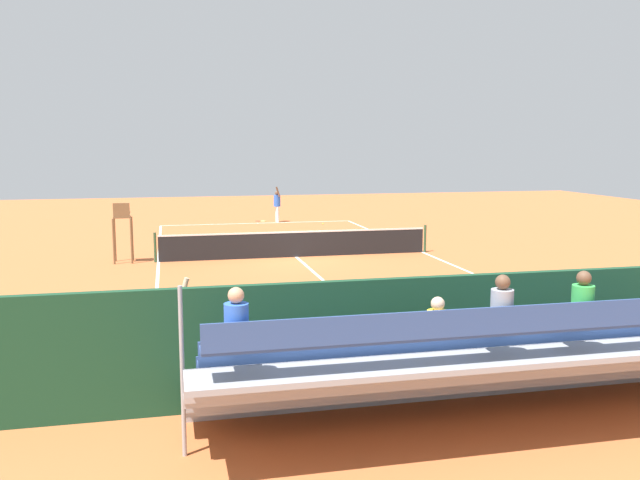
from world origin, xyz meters
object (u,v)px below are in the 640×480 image
at_px(tennis_player, 277,203).
at_px(tennis_net, 296,244).
at_px(line_judge, 186,333).
at_px(equipment_bag, 489,364).
at_px(bleacher_stand, 483,363).
at_px(tennis_racket, 262,221).
at_px(tennis_ball_near, 323,224).
at_px(umpire_chair, 122,226).
at_px(courtside_bench, 573,336).

bearing_deg(tennis_player, tennis_net, 84.35).
xyz_separation_m(tennis_net, line_judge, (4.39, 13.01, 0.51)).
relative_size(equipment_bag, tennis_player, 0.47).
distance_m(bleacher_stand, tennis_racket, 27.18).
xyz_separation_m(tennis_net, bleacher_stand, (0.09, 15.38, 0.43)).
relative_size(tennis_player, tennis_ball_near, 29.18).
relative_size(tennis_net, line_judge, 5.35).
height_order(bleacher_stand, equipment_bag, bleacher_stand).
distance_m(umpire_chair, tennis_racket, 13.41).
xyz_separation_m(umpire_chair, tennis_racket, (-6.59, -11.61, -1.30)).
relative_size(courtside_bench, line_judge, 0.93).
distance_m(tennis_net, equipment_bag, 13.44).
bearing_deg(equipment_bag, tennis_racket, -88.53).
xyz_separation_m(tennis_player, tennis_ball_near, (-2.17, 1.55, -0.98)).
height_order(equipment_bag, tennis_ball_near, equipment_bag).
xyz_separation_m(equipment_bag, tennis_player, (-0.08, -24.67, 0.84)).
relative_size(tennis_ball_near, line_judge, 0.03).
bearing_deg(umpire_chair, tennis_racket, -119.57).
xyz_separation_m(tennis_ball_near, line_judge, (7.68, 22.73, 0.98)).
distance_m(tennis_player, tennis_racket, 1.34).
distance_m(tennis_player, line_judge, 24.90).
height_order(equipment_bag, tennis_player, tennis_player).
relative_size(tennis_racket, tennis_ball_near, 8.87).
height_order(tennis_ball_near, line_judge, line_judge).
relative_size(tennis_net, courtside_bench, 5.72).
distance_m(equipment_bag, line_judge, 5.50).
height_order(courtside_bench, equipment_bag, courtside_bench).
height_order(bleacher_stand, tennis_ball_near, bleacher_stand).
bearing_deg(umpire_chair, tennis_player, -123.40).
height_order(tennis_player, tennis_racket, tennis_player).
height_order(courtside_bench, tennis_ball_near, courtside_bench).
relative_size(equipment_bag, tennis_racket, 1.54).
bearing_deg(tennis_player, tennis_racket, -35.19).
height_order(tennis_racket, line_judge, line_judge).
bearing_deg(tennis_player, tennis_ball_near, 144.48).
distance_m(bleacher_stand, line_judge, 4.91).
height_order(bleacher_stand, tennis_player, bleacher_stand).
height_order(courtside_bench, tennis_player, tennis_player).
distance_m(umpire_chair, tennis_player, 13.29).
xyz_separation_m(umpire_chair, courtside_bench, (-9.04, 13.45, -0.76)).
bearing_deg(tennis_net, tennis_player, -95.65).
bearing_deg(equipment_bag, courtside_bench, -175.94).
bearing_deg(courtside_bench, tennis_net, -77.92).
distance_m(equipment_bag, tennis_ball_near, 23.23).
bearing_deg(umpire_chair, equipment_bag, 118.05).
relative_size(umpire_chair, equipment_bag, 2.38).
bearing_deg(tennis_ball_near, bleacher_stand, 82.32).
height_order(tennis_net, tennis_ball_near, tennis_net).
xyz_separation_m(umpire_chair, equipment_bag, (-7.23, 13.57, -1.13)).
bearing_deg(tennis_racket, bleacher_stand, 88.98).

